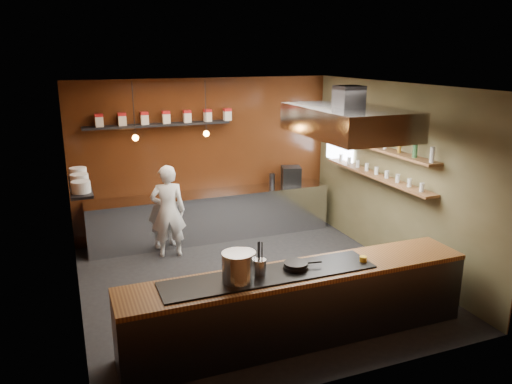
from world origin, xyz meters
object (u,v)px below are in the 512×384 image
extractor_hood (348,121)px  chef (168,211)px  espresso_machine (291,176)px  stockpot_small (242,265)px  stockpot_large (238,267)px

extractor_hood → chef: size_ratio=1.23×
extractor_hood → espresso_machine: size_ratio=5.47×
stockpot_small → chef: 3.18m
extractor_hood → chef: (-2.24, 2.00, -1.69)m
stockpot_large → espresso_machine: size_ratio=0.99×
chef → espresso_machine: bearing=-158.7°
stockpot_large → chef: (-0.13, 3.25, -0.30)m
stockpot_large → stockpot_small: (0.08, 0.09, -0.02)m
stockpot_large → stockpot_small: size_ratio=1.09×
extractor_hood → stockpot_small: bearing=-150.3°
espresso_machine → chef: chef is taller
extractor_hood → stockpot_large: extractor_hood is taller
espresso_machine → stockpot_large: bearing=-106.2°
extractor_hood → stockpot_large: (-2.12, -1.26, -1.39)m
espresso_machine → extractor_hood: bearing=-81.1°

